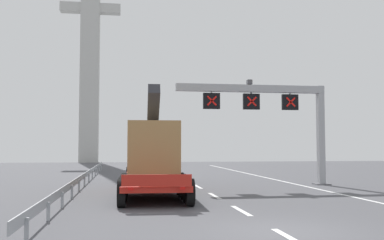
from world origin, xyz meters
TOP-DOWN VIEW (x-y plane):
  - ground at (0.00, 0.00)m, footprint 112.00×112.00m
  - lane_markings at (-0.19, 13.93)m, footprint 0.20×42.45m
  - edge_line_right at (6.20, 12.00)m, footprint 0.20×63.00m
  - overhead_lane_gantry at (4.51, 14.17)m, footprint 9.64×0.90m
  - heavy_haul_truck_red at (-3.02, 12.89)m, footprint 3.37×14.12m
  - guardrail_left at (-6.92, 16.75)m, footprint 0.13×37.49m
  - bridge_pylon_distant at (-9.94, 55.74)m, footprint 9.00×2.00m

SIDE VIEW (x-z plane):
  - ground at x=0.00m, z-range 0.00..0.00m
  - edge_line_right at x=6.20m, z-range 0.00..0.01m
  - lane_markings at x=-0.19m, z-range 0.00..0.01m
  - guardrail_left at x=-6.92m, z-range 0.18..0.94m
  - heavy_haul_truck_red at x=-3.02m, z-range -0.66..4.64m
  - overhead_lane_gantry at x=4.51m, z-range 1.67..8.16m
  - bridge_pylon_distant at x=-9.94m, z-range 0.39..38.25m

